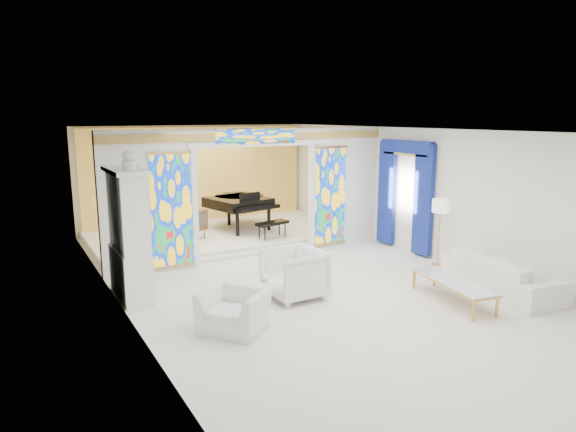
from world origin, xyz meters
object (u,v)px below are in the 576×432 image
armchair_left (234,310)px  sofa (501,274)px  china_cabinet (129,235)px  grand_piano (240,202)px  armchair_right (294,274)px  coffee_table (453,282)px  tv_console (193,221)px

armchair_left → sofa: sofa is taller
china_cabinet → grand_piano: china_cabinet is taller
china_cabinet → armchair_right: china_cabinet is taller
armchair_left → coffee_table: armchair_left is taller
china_cabinet → grand_piano: (3.85, 3.71, -0.26)m
armchair_left → sofa: (5.11, -0.85, 0.03)m
sofa → coffee_table: size_ratio=1.26×
sofa → grand_piano: bearing=27.5°
china_cabinet → armchair_left: bearing=-65.3°
armchair_right → grand_piano: bearing=165.3°
armchair_left → coffee_table: (3.88, -0.82, 0.05)m
china_cabinet → armchair_left: size_ratio=2.76×
coffee_table → tv_console: tv_console is taller
armchair_left → grand_piano: (2.80, 5.99, 0.59)m
sofa → tv_console: 7.34m
china_cabinet → grand_piano: 5.35m
china_cabinet → armchair_right: size_ratio=2.72×
coffee_table → china_cabinet: bearing=147.8°
armchair_right → sofa: armchair_right is taller
china_cabinet → armchair_right: bearing=-30.2°
armchair_left → coffee_table: bearing=38.7°
china_cabinet → armchair_left: china_cabinet is taller
china_cabinet → sofa: size_ratio=1.14×
coffee_table → grand_piano: (-1.08, 6.81, 0.53)m
coffee_table → armchair_left: bearing=168.1°
armchair_left → sofa: size_ratio=0.41×
tv_console → china_cabinet: bearing=-148.9°
armchair_left → armchair_right: armchair_right is taller
china_cabinet → sofa: (6.17, -3.14, -0.82)m
sofa → coffee_table: 1.24m
armchair_left → armchair_right: size_ratio=0.99×
sofa → coffee_table: (-1.24, 0.04, 0.02)m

